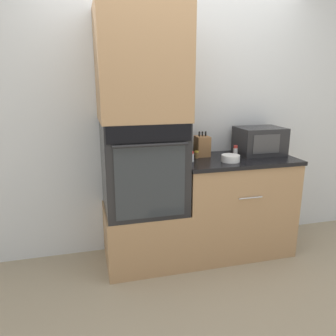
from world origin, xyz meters
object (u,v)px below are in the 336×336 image
object	(u,v)px
microwave	(260,141)
condiment_jar_back	(196,155)
condiment_jar_far	(191,157)
knife_block	(202,146)
bowl	(230,158)
wall_oven	(143,166)
condiment_jar_mid	(188,149)
condiment_jar_near	(235,151)

from	to	relation	value
microwave	condiment_jar_back	distance (m)	0.66
condiment_jar_far	condiment_jar_back	xyz separation A→B (m)	(0.09, 0.11, -0.01)
knife_block	bowl	distance (m)	0.33
wall_oven	bowl	xyz separation A→B (m)	(0.76, -0.13, 0.05)
bowl	condiment_jar_mid	xyz separation A→B (m)	(-0.28, 0.34, 0.03)
bowl	condiment_jar_back	xyz separation A→B (m)	(-0.25, 0.20, 0.00)
microwave	bowl	size ratio (longest dim) A/B	2.66
knife_block	condiment_jar_mid	distance (m)	0.14
microwave	condiment_jar_near	xyz separation A→B (m)	(-0.29, -0.07, -0.08)
condiment_jar_far	condiment_jar_near	bearing A→B (deg)	7.85
microwave	knife_block	world-z (taller)	microwave
microwave	condiment_jar_near	world-z (taller)	microwave
wall_oven	condiment_jar_mid	world-z (taller)	wall_oven
condiment_jar_back	microwave	bearing A→B (deg)	1.86
wall_oven	knife_block	xyz separation A→B (m)	(0.59, 0.15, 0.12)
knife_block	condiment_jar_back	size ratio (longest dim) A/B	3.37
condiment_jar_mid	condiment_jar_far	xyz separation A→B (m)	(-0.05, -0.26, -0.01)
condiment_jar_near	condiment_jar_far	xyz separation A→B (m)	(-0.45, -0.06, -0.01)
wall_oven	condiment_jar_near	bearing A→B (deg)	1.26
condiment_jar_mid	condiment_jar_far	distance (m)	0.27
microwave	bowl	world-z (taller)	microwave
bowl	condiment_jar_mid	size ratio (longest dim) A/B	1.37
condiment_jar_near	condiment_jar_back	bearing A→B (deg)	171.90
bowl	condiment_jar_far	world-z (taller)	condiment_jar_far
condiment_jar_far	bowl	bearing A→B (deg)	-14.03
condiment_jar_near	bowl	bearing A→B (deg)	-128.75
wall_oven	condiment_jar_near	distance (m)	0.88
wall_oven	microwave	size ratio (longest dim) A/B	1.82
microwave	bowl	distance (m)	0.47
microwave	wall_oven	bearing A→B (deg)	-175.45
knife_block	condiment_jar_near	distance (m)	0.31
condiment_jar_back	condiment_jar_mid	bearing A→B (deg)	103.04
wall_oven	condiment_jar_back	xyz separation A→B (m)	(0.51, 0.07, 0.06)
knife_block	condiment_jar_far	distance (m)	0.26
microwave	condiment_jar_mid	xyz separation A→B (m)	(-0.68, 0.12, -0.07)
knife_block	condiment_jar_near	world-z (taller)	knife_block
condiment_jar_mid	condiment_jar_back	distance (m)	0.15
wall_oven	condiment_jar_far	size ratio (longest dim) A/B	8.53
condiment_jar_mid	condiment_jar_back	world-z (taller)	condiment_jar_mid
condiment_jar_near	wall_oven	bearing A→B (deg)	-178.74
condiment_jar_back	condiment_jar_far	bearing A→B (deg)	-127.67
bowl	condiment_jar_near	bearing A→B (deg)	51.25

